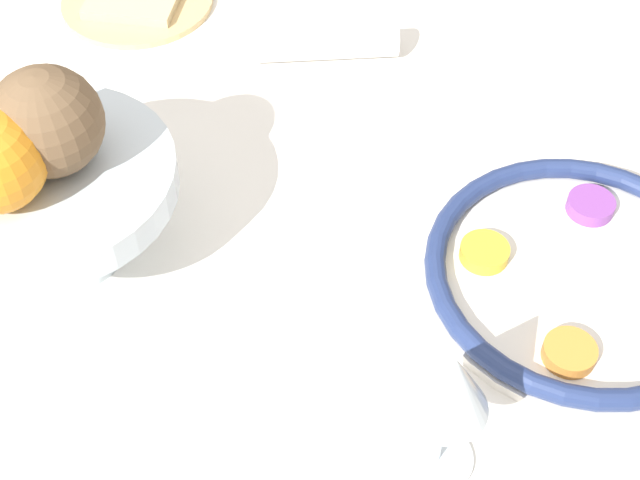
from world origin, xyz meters
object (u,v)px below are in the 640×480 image
(seder_plate, at_px, (580,275))
(wine_glass, at_px, (449,389))
(fruit_stand, at_px, (50,186))
(coconut, at_px, (47,122))
(napkin_roll, at_px, (327,42))

(seder_plate, xyz_separation_m, wine_glass, (0.09, 0.21, 0.09))
(seder_plate, distance_m, fruit_stand, 0.49)
(seder_plate, distance_m, coconut, 0.49)
(napkin_roll, bearing_deg, seder_plate, 141.12)
(coconut, relative_size, napkin_roll, 0.57)
(wine_glass, distance_m, napkin_roll, 0.53)
(napkin_roll, bearing_deg, coconut, 67.66)
(seder_plate, bearing_deg, napkin_roll, -38.88)
(seder_plate, relative_size, wine_glass, 1.93)
(wine_glass, distance_m, fruit_stand, 0.40)
(wine_glass, height_order, coconut, coconut)
(fruit_stand, relative_size, napkin_roll, 1.35)
(seder_plate, xyz_separation_m, fruit_stand, (0.47, 0.10, 0.07))
(coconut, xyz_separation_m, napkin_roll, (-0.14, -0.35, -0.14))
(wine_glass, bearing_deg, coconut, -18.42)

